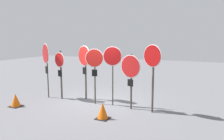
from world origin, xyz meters
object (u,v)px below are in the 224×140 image
Objects in this scene: stop_sign_1 at (60,67)px; stop_sign_4 at (112,60)px; stop_sign_5 at (131,71)px; stop_sign_6 at (153,64)px; stop_sign_2 at (85,62)px; traffic_cone_0 at (103,111)px; stop_sign_0 at (46,57)px; stop_sign_3 at (94,64)px; traffic_cone_1 at (16,100)px.

stop_sign_4 is at bearing 18.29° from stop_sign_1.
stop_sign_5 is 0.85× the size of stop_sign_6.
traffic_cone_0 is (1.91, -1.90, -1.46)m from stop_sign_2.
stop_sign_0 is 2.57m from stop_sign_3.
stop_sign_2 is 4.23× the size of traffic_cone_0.
traffic_cone_0 is at bearing -19.35° from stop_sign_2.
stop_sign_6 reaches higher than stop_sign_4.
stop_sign_3 is at bearing 14.37° from stop_sign_1.
stop_sign_0 reaches higher than traffic_cone_0.
stop_sign_6 is 5.75m from traffic_cone_1.
stop_sign_1 is at bearing 61.12° from traffic_cone_1.
stop_sign_2 reaches higher than stop_sign_1.
stop_sign_3 is 3.58m from traffic_cone_1.
stop_sign_3 is at bearing -165.39° from stop_sign_5.
stop_sign_0 reaches higher than traffic_cone_1.
stop_sign_3 is at bearing -154.37° from stop_sign_6.
stop_sign_1 is 3.49m from traffic_cone_0.
stop_sign_4 is 0.94m from stop_sign_5.
stop_sign_4 reaches higher than traffic_cone_1.
stop_sign_0 reaches higher than stop_sign_4.
stop_sign_2 is (1.75, 0.55, -0.18)m from stop_sign_0.
stop_sign_5 is 4.88m from traffic_cone_1.
traffic_cone_1 is (-4.40, -1.68, -1.28)m from stop_sign_5.
stop_sign_2 is (1.03, 0.45, 0.24)m from stop_sign_1.
stop_sign_6 is (2.47, -0.04, 0.12)m from stop_sign_3.
stop_sign_6 reaches higher than stop_sign_1.
traffic_cone_1 is at bearing -144.39° from stop_sign_5.
stop_sign_3 is 4.06× the size of traffic_cone_0.
stop_sign_2 is 0.95m from stop_sign_3.
stop_sign_5 is 1.94m from traffic_cone_0.
stop_sign_6 is 2.49m from traffic_cone_0.
stop_sign_6 reaches higher than stop_sign_3.
stop_sign_2 reaches higher than traffic_cone_0.
traffic_cone_1 is at bearing -65.62° from stop_sign_0.
stop_sign_5 is at bearing -15.90° from stop_sign_3.
stop_sign_1 is 1.85m from stop_sign_3.
traffic_cone_0 is at bearing -67.48° from stop_sign_3.
stop_sign_0 is 1.14× the size of stop_sign_1.
stop_sign_2 reaches higher than stop_sign_5.
traffic_cone_1 is (-3.55, -1.84, -1.65)m from stop_sign_4.
stop_sign_3 is (1.83, -0.05, 0.23)m from stop_sign_1.
stop_sign_1 is 0.91× the size of stop_sign_2.
stop_sign_0 is 3.32m from stop_sign_4.
stop_sign_3 is 4.45× the size of traffic_cone_1.
stop_sign_4 is at bearing 102.60° from traffic_cone_0.
stop_sign_4 is at bearing 27.45° from traffic_cone_1.
stop_sign_5 is at bearing -21.74° from stop_sign_4.
traffic_cone_1 is at bearing -103.00° from stop_sign_1.
stop_sign_0 is 1.08× the size of stop_sign_3.
traffic_cone_0 is (3.66, -1.34, -1.64)m from stop_sign_0.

